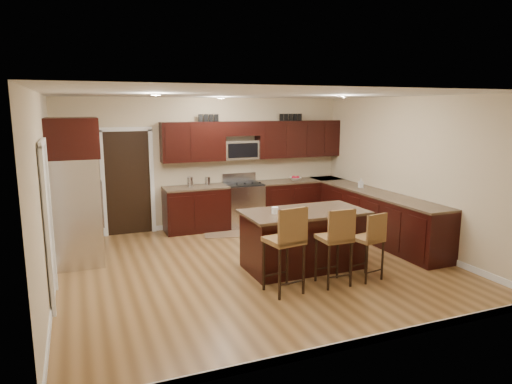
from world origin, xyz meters
name	(u,v)px	position (x,y,z in m)	size (l,w,h in m)	color
floor	(256,266)	(0.00, 0.00, 0.00)	(6.00, 6.00, 0.00)	olive
ceiling	(256,94)	(0.00, 0.00, 2.70)	(6.00, 6.00, 0.00)	silver
wall_back	(208,163)	(0.00, 2.75, 1.35)	(6.00, 6.00, 0.00)	#C9B791
wall_left	(45,197)	(-3.00, 0.00, 1.35)	(5.50, 5.50, 0.00)	#C9B791
wall_right	(412,173)	(3.00, 0.00, 1.35)	(5.50, 5.50, 0.00)	#C9B791
base_cabinets	(317,210)	(1.90, 1.45, 0.46)	(4.02, 3.96, 0.92)	black
upper_cabinets	(257,139)	(1.04, 2.58, 1.84)	(4.00, 0.33, 0.80)	black
range	(243,204)	(0.68, 2.45, 0.47)	(0.76, 0.64, 1.11)	silver
microwave	(241,150)	(0.68, 2.60, 1.62)	(0.76, 0.31, 0.40)	silver
doorway	(128,183)	(-1.65, 2.73, 1.03)	(0.85, 0.03, 2.06)	black
pantry_door	(47,226)	(-2.98, -0.30, 1.02)	(0.03, 0.80, 2.04)	white
letter_decor	(250,118)	(0.90, 2.58, 2.29)	(2.20, 0.03, 0.15)	black
island	(304,241)	(0.67, -0.33, 0.43)	(1.92, 1.03, 0.92)	black
stool_left	(287,240)	(-0.03, -1.18, 0.76)	(0.52, 0.52, 1.22)	brown
stool_mid	(337,238)	(0.74, -1.18, 0.71)	(0.43, 0.43, 1.13)	brown
stool_right	(370,238)	(1.32, -1.17, 0.63)	(0.44, 0.44, 1.02)	brown
refrigerator	(76,190)	(-2.62, 1.23, 1.21)	(0.79, 0.93, 2.35)	silver
floor_mat	(227,234)	(0.15, 1.97, 0.01)	(0.92, 0.61, 0.01)	brown
fruit_bowl	(295,179)	(1.91, 2.45, 0.95)	(0.26, 0.26, 0.06)	silver
soap_bottle	(361,183)	(2.70, 1.11, 1.01)	(0.08, 0.08, 0.18)	#B2B2B2
canister_tall	(190,182)	(-0.46, 2.45, 1.02)	(0.12, 0.12, 0.21)	silver
canister_short	(208,181)	(-0.10, 2.45, 1.01)	(0.11, 0.11, 0.18)	silver
island_jar	(275,210)	(0.17, -0.33, 0.97)	(0.10, 0.10, 0.10)	white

